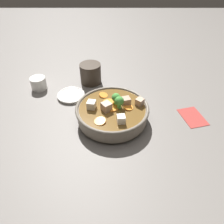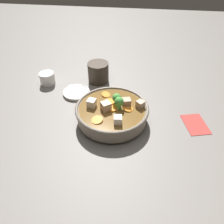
{
  "view_description": "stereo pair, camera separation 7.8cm",
  "coord_description": "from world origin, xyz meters",
  "views": [
    {
      "loc": [
        -0.6,
        -0.0,
        0.54
      ],
      "look_at": [
        0.0,
        0.0,
        0.04
      ],
      "focal_mm": 35.0,
      "sensor_mm": 36.0,
      "label": 1
    },
    {
      "loc": [
        -0.6,
        -0.08,
        0.54
      ],
      "look_at": [
        0.0,
        0.0,
        0.04
      ],
      "focal_mm": 35.0,
      "sensor_mm": 36.0,
      "label": 2
    }
  ],
  "objects": [
    {
      "name": "ground_plane",
      "position": [
        0.0,
        0.0,
        0.0
      ],
      "size": [
        3.0,
        3.0,
        0.0
      ],
      "primitive_type": "plane",
      "color": "slate"
    },
    {
      "name": "napkin",
      "position": [
        0.02,
        -0.3,
        0.0
      ],
      "size": [
        0.13,
        0.1,
        0.0
      ],
      "color": "#A33833",
      "rests_on": "ground_plane"
    },
    {
      "name": "side_saucer",
      "position": [
        0.15,
        0.17,
        0.01
      ],
      "size": [
        0.12,
        0.12,
        0.01
      ],
      "color": "white",
      "rests_on": "ground_plane"
    },
    {
      "name": "tea_cup",
      "position": [
        0.21,
        0.32,
        0.03
      ],
      "size": [
        0.07,
        0.07,
        0.05
      ],
      "color": "white",
      "rests_on": "ground_plane"
    },
    {
      "name": "stirfry_bowl",
      "position": [
        -0.0,
        -0.0,
        0.04
      ],
      "size": [
        0.26,
        0.26,
        0.11
      ],
      "color": "slate",
      "rests_on": "ground_plane"
    },
    {
      "name": "dark_mug",
      "position": [
        0.26,
        0.1,
        0.05
      ],
      "size": [
        0.12,
        0.09,
        0.09
      ],
      "color": "#33281E",
      "rests_on": "ground_plane"
    }
  ]
}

